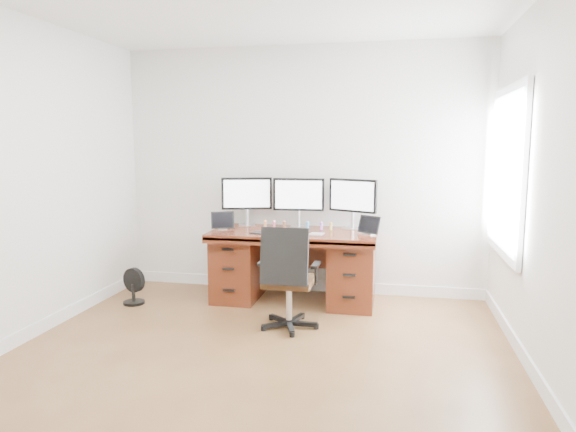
% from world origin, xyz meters
% --- Properties ---
extents(ground, '(4.50, 4.50, 0.00)m').
position_xyz_m(ground, '(0.00, 0.00, 0.00)').
color(ground, brown).
rests_on(ground, ground).
extents(back_wall, '(4.00, 0.10, 2.70)m').
position_xyz_m(back_wall, '(0.00, 2.25, 1.35)').
color(back_wall, white).
rests_on(back_wall, ground).
extents(right_wall, '(0.10, 4.50, 2.70)m').
position_xyz_m(right_wall, '(2.00, 0.11, 1.35)').
color(right_wall, white).
rests_on(right_wall, ground).
extents(desk, '(1.70, 0.80, 0.75)m').
position_xyz_m(desk, '(0.00, 1.83, 0.40)').
color(desk, '#552111').
rests_on(desk, ground).
extents(office_chair, '(0.54, 0.51, 0.94)m').
position_xyz_m(office_chair, '(0.10, 0.99, 0.31)').
color(office_chair, black).
rests_on(office_chair, ground).
extents(floor_fan, '(0.26, 0.22, 0.38)m').
position_xyz_m(floor_fan, '(-1.61, 1.39, 0.18)').
color(floor_fan, black).
rests_on(floor_fan, ground).
extents(monitor_left, '(0.54, 0.19, 0.53)m').
position_xyz_m(monitor_left, '(-0.58, 2.07, 1.09)').
color(monitor_left, silver).
rests_on(monitor_left, desk).
extents(monitor_center, '(0.55, 0.15, 0.53)m').
position_xyz_m(monitor_center, '(0.00, 2.07, 1.09)').
color(monitor_center, silver).
rests_on(monitor_center, desk).
extents(monitor_right, '(0.52, 0.26, 0.53)m').
position_xyz_m(monitor_right, '(0.58, 2.07, 1.09)').
color(monitor_right, silver).
rests_on(monitor_right, desk).
extents(tablet_left, '(0.25, 0.15, 0.19)m').
position_xyz_m(tablet_left, '(-0.76, 1.75, 0.84)').
color(tablet_left, silver).
rests_on(tablet_left, desk).
extents(tablet_right, '(0.24, 0.19, 0.19)m').
position_xyz_m(tablet_right, '(0.77, 1.75, 0.84)').
color(tablet_right, silver).
rests_on(tablet_right, desk).
extents(keyboard, '(0.31, 0.14, 0.01)m').
position_xyz_m(keyboard, '(0.03, 1.61, 0.76)').
color(keyboard, silver).
rests_on(keyboard, desk).
extents(trackpad, '(0.14, 0.14, 0.01)m').
position_xyz_m(trackpad, '(0.26, 1.66, 0.76)').
color(trackpad, silver).
rests_on(trackpad, desk).
extents(drawing_tablet, '(0.26, 0.20, 0.01)m').
position_xyz_m(drawing_tablet, '(-0.29, 1.61, 0.76)').
color(drawing_tablet, black).
rests_on(drawing_tablet, desk).
extents(phone, '(0.15, 0.10, 0.01)m').
position_xyz_m(phone, '(0.05, 1.75, 0.76)').
color(phone, black).
rests_on(phone, desk).
extents(figurine_orange, '(0.03, 0.03, 0.09)m').
position_xyz_m(figurine_orange, '(-0.34, 1.95, 0.80)').
color(figurine_orange, '#F9A161').
rests_on(figurine_orange, desk).
extents(figurine_pink, '(0.03, 0.03, 0.09)m').
position_xyz_m(figurine_pink, '(-0.24, 1.95, 0.80)').
color(figurine_pink, '#D96787').
rests_on(figurine_pink, desk).
extents(figurine_brown, '(0.03, 0.03, 0.09)m').
position_xyz_m(figurine_brown, '(-0.13, 1.95, 0.80)').
color(figurine_brown, brown).
rests_on(figurine_brown, desk).
extents(figurine_blue, '(0.03, 0.03, 0.09)m').
position_xyz_m(figurine_blue, '(0.12, 1.95, 0.80)').
color(figurine_blue, '#4FAAE8').
rests_on(figurine_blue, desk).
extents(figurine_purple, '(0.03, 0.03, 0.09)m').
position_xyz_m(figurine_purple, '(0.27, 1.95, 0.80)').
color(figurine_purple, '#A86CDF').
rests_on(figurine_purple, desk).
extents(figurine_yellow, '(0.03, 0.03, 0.09)m').
position_xyz_m(figurine_yellow, '(0.37, 1.95, 0.80)').
color(figurine_yellow, '#D2C054').
rests_on(figurine_yellow, desk).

